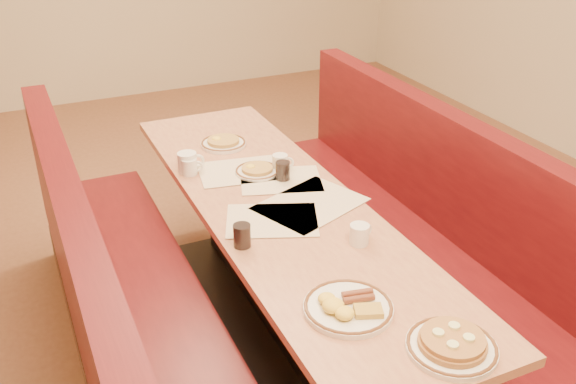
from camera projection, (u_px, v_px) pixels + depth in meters
name	position (u px, v px, depth m)	size (l,w,h in m)	color
ground	(281.00, 335.00, 3.22)	(8.00, 8.00, 0.00)	#9E6647
diner_table	(281.00, 274.00, 3.04)	(0.70, 2.50, 0.75)	black
booth_left	(127.00, 316.00, 2.78)	(0.55, 2.50, 1.05)	#4C3326
booth_right	(410.00, 242.00, 3.32)	(0.55, 2.50, 1.05)	#4C3326
placemat_near_left	(272.00, 220.00, 2.74)	(0.39, 0.29, 0.00)	#FFF4C7
placemat_near_right	(310.00, 204.00, 2.87)	(0.45, 0.34, 0.00)	#FFF4C7
placemat_far_left	(240.00, 171.00, 3.16)	(0.39, 0.30, 0.00)	#FFF4C7
placemat_far_right	(281.00, 180.00, 3.08)	(0.38, 0.29, 0.00)	#FFF4C7
pancake_plate	(452.00, 345.00, 2.01)	(0.29, 0.29, 0.06)	white
eggs_plate	(347.00, 307.00, 2.18)	(0.31, 0.31, 0.06)	white
extra_plate_mid	(257.00, 170.00, 3.14)	(0.22, 0.22, 0.04)	white
extra_plate_far	(223.00, 143.00, 3.45)	(0.24, 0.24, 0.05)	white
coffee_mug_a	(360.00, 234.00, 2.56)	(0.11, 0.08, 0.08)	white
coffee_mug_b	(190.00, 166.00, 3.12)	(0.10, 0.08, 0.08)	white
coffee_mug_c	(281.00, 162.00, 3.16)	(0.11, 0.08, 0.08)	white
coffee_mug_d	(188.00, 162.00, 3.14)	(0.13, 0.09, 0.10)	white
soda_tumbler_near	(242.00, 236.00, 2.54)	(0.07, 0.07, 0.10)	black
soda_tumbler_mid	(283.00, 171.00, 3.06)	(0.07, 0.07, 0.10)	black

